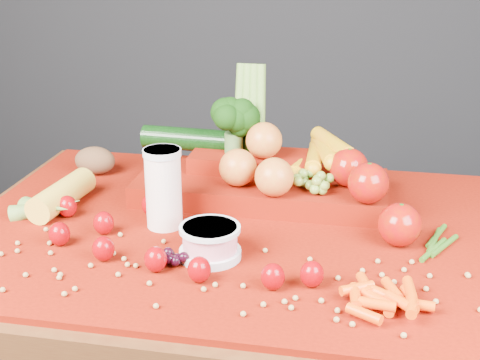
% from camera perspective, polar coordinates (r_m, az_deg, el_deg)
% --- Properties ---
extents(table, '(1.10, 0.80, 0.75)m').
position_cam_1_polar(table, '(1.33, -0.17, -8.14)').
color(table, '#3B1B0D').
rests_on(table, ground).
extents(red_cloth, '(1.05, 0.75, 0.01)m').
position_cam_1_polar(red_cloth, '(1.29, -0.17, -4.22)').
color(red_cloth, maroon).
rests_on(red_cloth, table).
extents(milk_glass, '(0.07, 0.07, 0.16)m').
position_cam_1_polar(milk_glass, '(1.26, -6.56, -0.46)').
color(milk_glass, white).
rests_on(milk_glass, red_cloth).
extents(yogurt_bowl, '(0.11, 0.11, 0.06)m').
position_cam_1_polar(yogurt_bowl, '(1.16, -2.58, -5.21)').
color(yogurt_bowl, silver).
rests_on(yogurt_bowl, red_cloth).
extents(strawberry_scatter, '(0.54, 0.28, 0.05)m').
position_cam_1_polar(strawberry_scatter, '(1.18, -7.43, -5.12)').
color(strawberry_scatter, '#92000D').
rests_on(strawberry_scatter, red_cloth).
extents(dark_grape_cluster, '(0.06, 0.05, 0.03)m').
position_cam_1_polar(dark_grape_cluster, '(1.15, -5.80, -6.56)').
color(dark_grape_cluster, black).
rests_on(dark_grape_cluster, red_cloth).
extents(soybean_scatter, '(0.84, 0.24, 0.01)m').
position_cam_1_polar(soybean_scatter, '(1.11, -2.21, -8.05)').
color(soybean_scatter, '#AF8C4B').
rests_on(soybean_scatter, red_cloth).
extents(corn_ear, '(0.20, 0.24, 0.06)m').
position_cam_1_polar(corn_ear, '(1.38, -15.82, -1.97)').
color(corn_ear, gold).
rests_on(corn_ear, red_cloth).
extents(potato, '(0.09, 0.07, 0.06)m').
position_cam_1_polar(potato, '(1.58, -12.27, 1.63)').
color(potato, '#4F3920').
rests_on(potato, red_cloth).
extents(baby_carrot_pile, '(0.18, 0.18, 0.03)m').
position_cam_1_polar(baby_carrot_pile, '(1.04, 12.15, -10.09)').
color(baby_carrot_pile, '#EE4A08').
rests_on(baby_carrot_pile, red_cloth).
extents(green_bean_pile, '(0.14, 0.12, 0.01)m').
position_cam_1_polar(green_bean_pile, '(1.26, 16.63, -5.17)').
color(green_bean_pile, '#2C5B15').
rests_on(green_bean_pile, red_cloth).
extents(produce_mound, '(0.61, 0.37, 0.27)m').
position_cam_1_polar(produce_mound, '(1.40, 2.74, 0.76)').
color(produce_mound, maroon).
rests_on(produce_mound, red_cloth).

